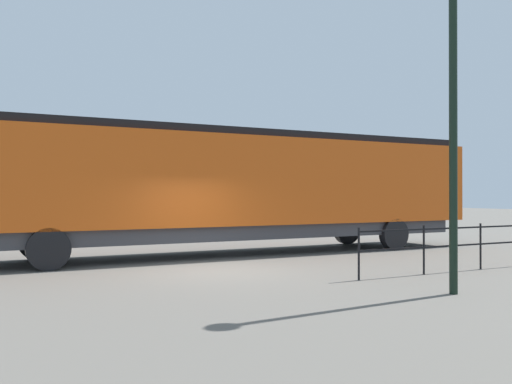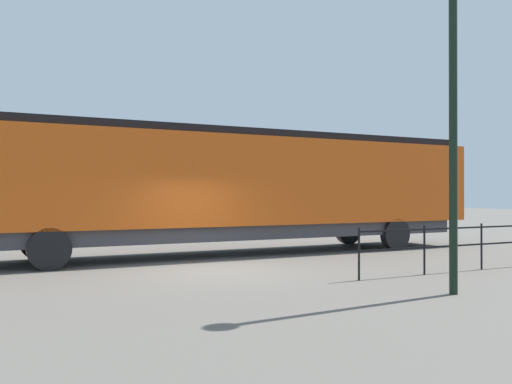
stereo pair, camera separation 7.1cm
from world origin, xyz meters
name	(u,v)px [view 2 (the right image)]	position (x,y,z in m)	size (l,w,h in m)	color
ground_plane	(216,271)	(0.00, 0.00, 0.00)	(120.00, 120.00, 0.00)	#666059
locomotive	(244,185)	(-3.41, 2.44, 2.26)	(3.03, 17.92, 4.00)	#D15114
lamp_post	(453,46)	(5.13, 2.85, 4.84)	(0.47, 0.47, 7.35)	black
platform_fence	(507,238)	(2.88, 7.25, 0.78)	(0.05, 9.95, 1.20)	black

